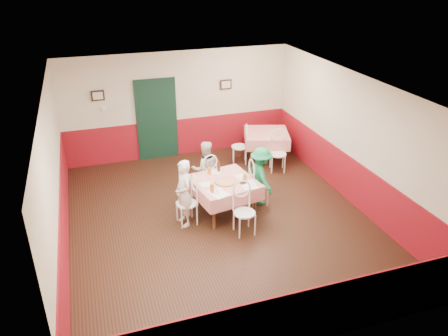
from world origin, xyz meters
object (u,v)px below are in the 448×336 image
object	(u,v)px
chair_near	(245,213)
glass_c	(209,171)
second_table	(266,146)
wallet	(243,183)
chair_right	(259,185)
diner_left	(184,193)
pizza	(226,182)
glass_b	(245,178)
chair_left	(187,204)
glass_a	(212,187)
chair_second_a	(240,147)
main_table	(224,197)
beer_bottle	(219,167)
chair_far	(206,177)
diner_far	(205,169)
diner_right	(261,176)
chair_second_b	(278,154)

from	to	relation	value
chair_near	glass_c	distance (m)	1.33
second_table	wallet	size ratio (longest dim) A/B	10.18
wallet	chair_right	bearing A→B (deg)	26.62
chair_near	diner_left	world-z (taller)	diner_left
pizza	wallet	xyz separation A→B (m)	(0.31, -0.16, -0.00)
glass_b	second_table	bearing A→B (deg)	57.73
chair_right	glass_c	xyz separation A→B (m)	(-1.03, 0.25, 0.38)
second_table	chair_left	size ratio (longest dim) A/B	1.24
glass_a	diner_left	xyz separation A→B (m)	(-0.53, 0.19, -0.14)
chair_right	diner_left	size ratio (longest dim) A/B	0.65
chair_second_a	glass_b	size ratio (longest dim) A/B	5.91
chair_left	main_table	bearing A→B (deg)	95.13
chair_left	beer_bottle	bearing A→B (deg)	119.39
chair_far	second_table	bearing A→B (deg)	-159.37
chair_second_a	diner_left	size ratio (longest dim) A/B	0.65
diner_left	chair_second_a	bearing A→B (deg)	130.97
beer_bottle	diner_far	size ratio (longest dim) A/B	0.18
chair_left	glass_a	world-z (taller)	glass_a
diner_far	glass_a	bearing A→B (deg)	82.61
main_table	glass_b	world-z (taller)	glass_b
second_table	chair_right	world-z (taller)	chair_right
diner_right	chair_far	bearing A→B (deg)	52.34
glass_c	chair_far	bearing A→B (deg)	83.01
chair_near	chair_second_a	bearing A→B (deg)	70.33
chair_right	diner_right	bearing A→B (deg)	-76.50
glass_b	chair_left	bearing A→B (deg)	179.49
chair_near	diner_right	size ratio (longest dim) A/B	0.69
main_table	diner_left	world-z (taller)	diner_left
main_table	glass_b	distance (m)	0.63
pizza	diner_far	xyz separation A→B (m)	(-0.16, 0.96, -0.13)
glass_a	diner_far	xyz separation A→B (m)	(0.21, 1.23, -0.19)
second_table	glass_a	bearing A→B (deg)	-131.28
pizza	glass_c	world-z (taller)	glass_c
glass_a	chair_right	bearing A→B (deg)	21.85
chair_second_b	glass_a	distance (m)	2.96
chair_far	glass_c	world-z (taller)	glass_c
wallet	diner_right	xyz separation A→B (m)	(0.56, 0.38, -0.12)
chair_near	beer_bottle	world-z (taller)	beer_bottle
chair_right	chair_second_b	distance (m)	1.74
chair_right	chair_far	xyz separation A→B (m)	(-0.98, 0.70, 0.00)
chair_near	chair_second_b	distance (m)	2.94
chair_far	diner_right	world-z (taller)	diner_right
chair_second_a	beer_bottle	world-z (taller)	beer_bottle
chair_far	glass_c	bearing A→B (deg)	69.12
diner_right	diner_left	bearing A→B (deg)	95.71
chair_right	glass_c	size ratio (longest dim) A/B	6.37
chair_far	diner_left	bearing A→B (deg)	39.05
chair_right	chair_left	bearing A→B (deg)	103.50
chair_left	pizza	xyz separation A→B (m)	(0.85, 0.07, 0.32)
chair_right	glass_a	size ratio (longest dim) A/B	5.95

